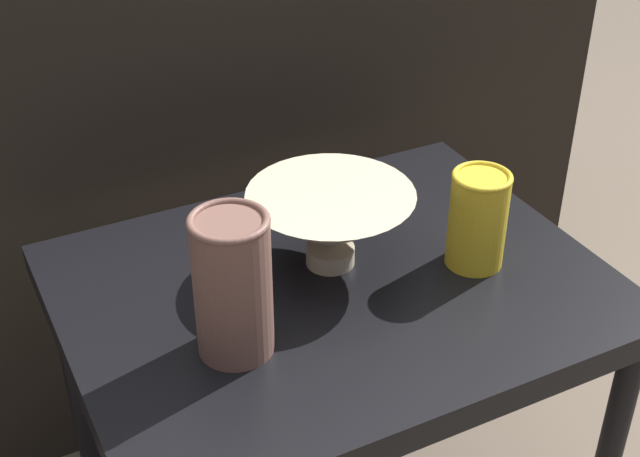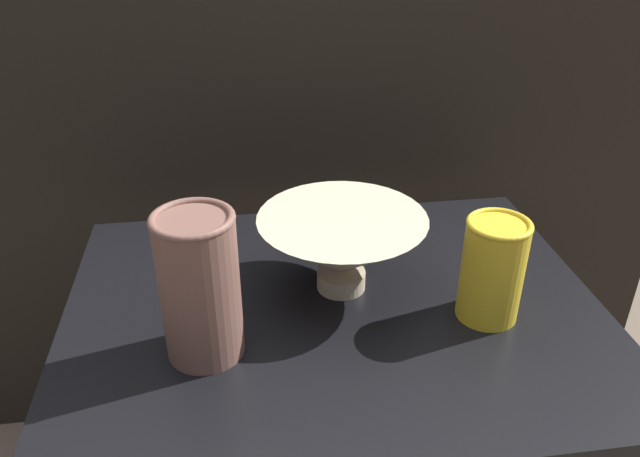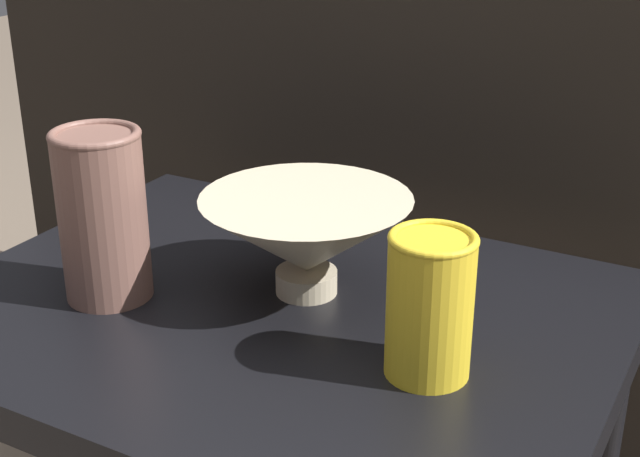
{
  "view_description": "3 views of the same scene",
  "coord_description": "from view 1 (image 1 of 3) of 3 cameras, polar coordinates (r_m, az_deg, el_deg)",
  "views": [
    {
      "loc": [
        -0.45,
        -0.84,
        1.22
      ],
      "look_at": [
        -0.01,
        0.02,
        0.6
      ],
      "focal_mm": 50.0,
      "sensor_mm": 36.0,
      "label": 1
    },
    {
      "loc": [
        -0.11,
        -0.66,
        1.01
      ],
      "look_at": [
        -0.01,
        0.03,
        0.62
      ],
      "focal_mm": 35.0,
      "sensor_mm": 36.0,
      "label": 2
    },
    {
      "loc": [
        0.44,
        -0.7,
        0.96
      ],
      "look_at": [
        0.04,
        0.03,
        0.6
      ],
      "focal_mm": 50.0,
      "sensor_mm": 36.0,
      "label": 3
    }
  ],
  "objects": [
    {
      "name": "table",
      "position": [
        1.21,
        0.87,
        -5.53
      ],
      "size": [
        0.7,
        0.55,
        0.52
      ],
      "color": "black",
      "rests_on": "ground_plane"
    },
    {
      "name": "couch_backdrop",
      "position": [
        1.71,
        -8.92,
        5.73
      ],
      "size": [
        1.5,
        0.5,
        0.89
      ],
      "color": "black",
      "rests_on": "ground_plane"
    },
    {
      "name": "bowl",
      "position": [
        1.18,
        0.68,
        0.43
      ],
      "size": [
        0.22,
        0.22,
        0.11
      ],
      "color": "#C1B293",
      "rests_on": "table"
    },
    {
      "name": "vase_textured_left",
      "position": [
        1.02,
        -5.62,
        -3.56
      ],
      "size": [
        0.09,
        0.09,
        0.18
      ],
      "color": "brown",
      "rests_on": "table"
    },
    {
      "name": "vase_colorful_right",
      "position": [
        1.2,
        10.07,
        0.66
      ],
      "size": [
        0.08,
        0.08,
        0.14
      ],
      "color": "gold",
      "rests_on": "table"
    }
  ]
}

